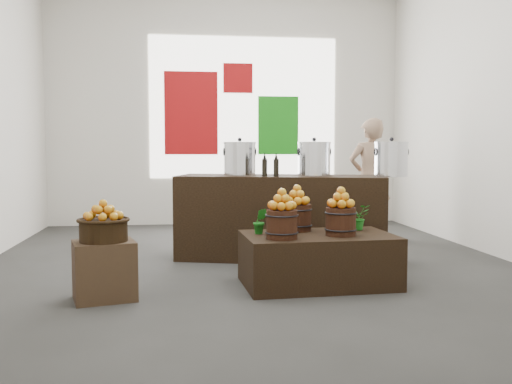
{
  "coord_description": "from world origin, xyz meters",
  "views": [
    {
      "loc": [
        -0.74,
        -6.33,
        1.31
      ],
      "look_at": [
        0.02,
        -0.4,
        0.85
      ],
      "focal_mm": 40.0,
      "sensor_mm": 36.0,
      "label": 1
    }
  ],
  "objects": [
    {
      "name": "herb_garnish_left",
      "position": [
        -0.02,
        -0.99,
        0.61
      ],
      "size": [
        0.15,
        0.13,
        0.25
      ],
      "primitive_type": "imported",
      "rotation": [
        0.0,
        0.0,
        -0.15
      ],
      "color": "#166C19",
      "rests_on": "display_table"
    },
    {
      "name": "deco_red_left",
      "position": [
        -0.6,
        3.47,
        1.9
      ],
      "size": [
        0.9,
        0.04,
        1.4
      ],
      "primitive_type": "cube",
      "color": "#9F0C0E",
      "rests_on": "back_wall"
    },
    {
      "name": "crate",
      "position": [
        -1.42,
        -1.36,
        0.25
      ],
      "size": [
        0.6,
        0.53,
        0.51
      ],
      "primitive_type": "cube",
      "rotation": [
        0.0,
        0.0,
        0.25
      ],
      "color": "#453420",
      "rests_on": "ground"
    },
    {
      "name": "herb_garnish_right",
      "position": [
        0.99,
        -0.83,
        0.62
      ],
      "size": [
        0.28,
        0.26,
        0.25
      ],
      "primitive_type": "imported",
      "rotation": [
        0.0,
        0.0,
        0.31
      ],
      "color": "#166C19",
      "rests_on": "display_table"
    },
    {
      "name": "apples_in_bucket_front_left",
      "position": [
        0.14,
        -1.29,
        0.85
      ],
      "size": [
        0.21,
        0.21,
        0.19
      ],
      "primitive_type": null,
      "color": "#AC0B05",
      "rests_on": "apple_bucket_front_left"
    },
    {
      "name": "deco_red_upper",
      "position": [
        0.2,
        3.47,
        2.5
      ],
      "size": [
        0.5,
        0.04,
        0.5
      ],
      "primitive_type": "cube",
      "color": "#9F0C0E",
      "rests_on": "back_wall"
    },
    {
      "name": "apple_bucket_front_left",
      "position": [
        0.14,
        -1.29,
        0.62
      ],
      "size": [
        0.28,
        0.28,
        0.26
      ],
      "primitive_type": "cylinder",
      "color": "#361C0E",
      "rests_on": "display_table"
    },
    {
      "name": "counter",
      "position": [
        0.4,
        0.26,
        0.49
      ],
      "size": [
        2.53,
        1.39,
        0.99
      ],
      "primitive_type": "cube",
      "rotation": [
        0.0,
        0.0,
        -0.27
      ],
      "color": "black",
      "rests_on": "ground"
    },
    {
      "name": "back_opening",
      "position": [
        0.3,
        3.48,
        2.0
      ],
      "size": [
        3.2,
        0.02,
        2.4
      ],
      "primitive_type": "cube",
      "color": "white",
      "rests_on": "back_wall"
    },
    {
      "name": "oil_cruets",
      "position": [
        0.34,
        0.03,
        1.12
      ],
      "size": [
        0.19,
        0.11,
        0.27
      ],
      "primitive_type": null,
      "rotation": [
        0.0,
        0.0,
        -0.27
      ],
      "color": "black",
      "rests_on": "counter"
    },
    {
      "name": "shopper",
      "position": [
        1.96,
        1.67,
        0.87
      ],
      "size": [
        0.65,
        0.44,
        1.74
      ],
      "primitive_type": "imported",
      "rotation": [
        0.0,
        0.0,
        3.18
      ],
      "color": "#95745B",
      "rests_on": "ground"
    },
    {
      "name": "display_table",
      "position": [
        0.53,
        -1.08,
        0.25
      ],
      "size": [
        1.46,
        0.95,
        0.49
      ],
      "primitive_type": "cube",
      "rotation": [
        0.0,
        0.0,
        0.06
      ],
      "color": "black",
      "rests_on": "ground"
    },
    {
      "name": "stock_pot_left",
      "position": [
        -0.08,
        0.39,
        1.17
      ],
      "size": [
        0.37,
        0.37,
        0.37
      ],
      "primitive_type": "cylinder",
      "color": "silver",
      "rests_on": "counter"
    },
    {
      "name": "deco_green_right",
      "position": [
        0.9,
        3.47,
        1.7
      ],
      "size": [
        0.7,
        0.04,
        1.0
      ],
      "primitive_type": "cube",
      "color": "#178013",
      "rests_on": "back_wall"
    },
    {
      "name": "wicker_basket",
      "position": [
        -1.42,
        -1.36,
        0.6
      ],
      "size": [
        0.41,
        0.41,
        0.19
      ],
      "primitive_type": "cylinder",
      "color": "black",
      "rests_on": "crate"
    },
    {
      "name": "stock_pot_right",
      "position": [
        1.61,
        -0.08,
        1.17
      ],
      "size": [
        0.37,
        0.37,
        0.37
      ],
      "primitive_type": "cylinder",
      "color": "silver",
      "rests_on": "counter"
    },
    {
      "name": "apple_bucket_front_right",
      "position": [
        0.72,
        -1.17,
        0.62
      ],
      "size": [
        0.28,
        0.28,
        0.26
      ],
      "primitive_type": "cylinder",
      "color": "#361C0E",
      "rests_on": "display_table"
    },
    {
      "name": "stock_pot_center",
      "position": [
        0.77,
        0.15,
        1.17
      ],
      "size": [
        0.37,
        0.37,
        0.37
      ],
      "primitive_type": "cylinder",
      "color": "silver",
      "rests_on": "counter"
    },
    {
      "name": "apples_in_bucket_rear",
      "position": [
        0.37,
        -0.82,
        0.85
      ],
      "size": [
        0.21,
        0.21,
        0.19
      ],
      "primitive_type": null,
      "color": "#AC0B05",
      "rests_on": "apple_bucket_rear"
    },
    {
      "name": "ground",
      "position": [
        0.0,
        0.0,
        0.0
      ],
      "size": [
        7.0,
        7.0,
        0.0
      ],
      "primitive_type": "plane",
      "color": "#333331",
      "rests_on": "ground"
    },
    {
      "name": "back_wall",
      "position": [
        0.0,
        3.5,
        2.0
      ],
      "size": [
        6.0,
        0.04,
        4.0
      ],
      "primitive_type": "cube",
      "color": "silver",
      "rests_on": "ground"
    },
    {
      "name": "apples_in_basket",
      "position": [
        -1.42,
        -1.36,
        0.78
      ],
      "size": [
        0.32,
        0.32,
        0.17
      ],
      "primitive_type": null,
      "color": "#AC0B05",
      "rests_on": "wicker_basket"
    },
    {
      "name": "apples_in_bucket_front_right",
      "position": [
        0.72,
        -1.17,
        0.85
      ],
      "size": [
        0.21,
        0.21,
        0.19
      ],
      "primitive_type": null,
      "color": "#AC0B05",
      "rests_on": "apple_bucket_front_right"
    },
    {
      "name": "apple_bucket_rear",
      "position": [
        0.37,
        -0.82,
        0.62
      ],
      "size": [
        0.28,
        0.28,
        0.26
      ],
      "primitive_type": "cylinder",
      "color": "#361C0E",
      "rests_on": "display_table"
    }
  ]
}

